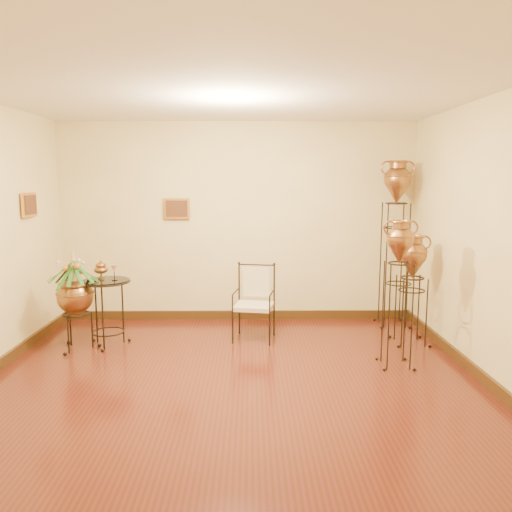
{
  "coord_description": "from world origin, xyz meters",
  "views": [
    {
      "loc": [
        0.18,
        -4.56,
        1.98
      ],
      "look_at": [
        0.25,
        1.3,
        1.1
      ],
      "focal_mm": 35.0,
      "sensor_mm": 36.0,
      "label": 1
    }
  ],
  "objects_px": {
    "amphora_mid": "(398,293)",
    "planter_urn": "(75,292)",
    "amphora_tall": "(395,242)",
    "armchair": "(254,303)",
    "side_table": "(107,311)"
  },
  "relations": [
    {
      "from": "amphora_mid",
      "to": "planter_urn",
      "type": "height_order",
      "value": "amphora_mid"
    },
    {
      "from": "amphora_tall",
      "to": "amphora_mid",
      "type": "relative_size",
      "value": 1.43
    },
    {
      "from": "amphora_mid",
      "to": "armchair",
      "type": "relative_size",
      "value": 1.7
    },
    {
      "from": "amphora_tall",
      "to": "side_table",
      "type": "relative_size",
      "value": 2.23
    },
    {
      "from": "planter_urn",
      "to": "armchair",
      "type": "bearing_deg",
      "value": 8.65
    },
    {
      "from": "planter_urn",
      "to": "amphora_mid",
      "type": "bearing_deg",
      "value": -9.3
    },
    {
      "from": "side_table",
      "to": "armchair",
      "type": "bearing_deg",
      "value": 5.9
    },
    {
      "from": "planter_urn",
      "to": "side_table",
      "type": "height_order",
      "value": "planter_urn"
    },
    {
      "from": "amphora_tall",
      "to": "side_table",
      "type": "bearing_deg",
      "value": -167.55
    },
    {
      "from": "amphora_tall",
      "to": "armchair",
      "type": "relative_size",
      "value": 2.42
    },
    {
      "from": "amphora_tall",
      "to": "planter_urn",
      "type": "height_order",
      "value": "amphora_tall"
    },
    {
      "from": "side_table",
      "to": "amphora_mid",
      "type": "bearing_deg",
      "value": -12.48
    },
    {
      "from": "amphora_tall",
      "to": "planter_urn",
      "type": "bearing_deg",
      "value": -166.68
    },
    {
      "from": "amphora_tall",
      "to": "amphora_mid",
      "type": "xyz_separation_m",
      "value": [
        -0.4,
        -1.55,
        -0.36
      ]
    },
    {
      "from": "amphora_tall",
      "to": "amphora_mid",
      "type": "distance_m",
      "value": 1.64
    }
  ]
}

